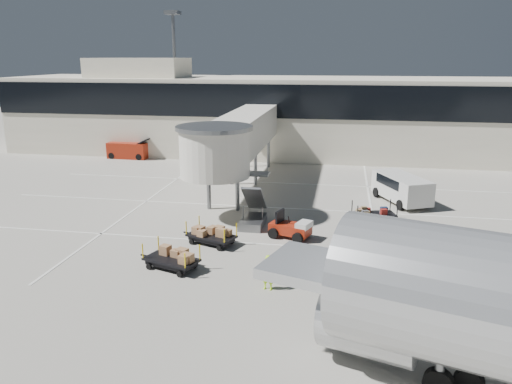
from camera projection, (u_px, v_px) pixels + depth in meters
ground at (262, 258)px, 25.95m from camera, size 140.00×140.00×0.00m
lane_markings at (274, 206)px, 34.92m from camera, size 40.00×30.00×0.02m
terminal at (304, 115)px, 53.38m from camera, size 64.00×12.11×15.20m
jet_bridge at (236, 138)px, 37.14m from camera, size 5.70×20.40×6.03m
baggage_tug at (291, 228)px, 28.76m from camera, size 2.59×2.15×1.54m
suitcase_cart at (374, 215)px, 31.59m from camera, size 3.33×2.00×1.28m
box_cart_near at (212, 235)px, 27.75m from camera, size 3.33×2.19×1.29m
box_cart_far at (172, 261)px, 24.43m from camera, size 3.35×2.12×1.29m
ground_worker at (268, 273)px, 22.28m from camera, size 0.64×0.46×1.63m
minivan at (400, 186)px, 35.74m from camera, size 4.02×5.52×1.95m
belt_loader at (129, 150)px, 51.35m from camera, size 4.50×1.98×2.13m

